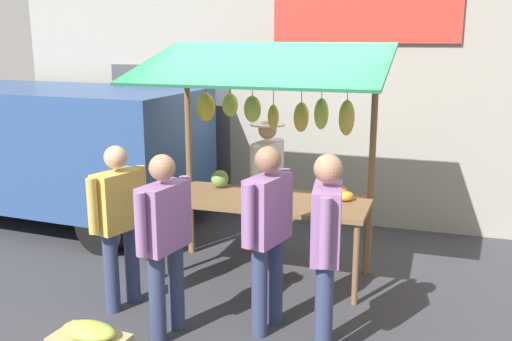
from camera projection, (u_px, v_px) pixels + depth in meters
The scene contains 9 objects.
ground_plane at pixel (265, 275), 6.26m from camera, with size 40.00×40.00×0.00m, color #38383D.
street_backdrop at pixel (310, 100), 7.91m from camera, with size 9.00×0.30×3.40m.
market_stall at pixel (267, 134), 5.97m from camera, with size 2.50×1.46×2.50m.
vendor_with_sunhat at pixel (267, 176), 6.80m from camera, with size 0.41×0.68×1.60m.
shopper_in_striped_shirt at pixel (326, 241), 4.53m from camera, with size 0.29×0.70×1.68m.
shopper_with_shopping_bag at pixel (165, 234), 4.80m from camera, with size 0.30×0.68×1.62m.
shopper_in_grey_tee at pixel (268, 226), 4.90m from camera, with size 0.33×0.69×1.66m.
shopper_with_ponytail at pixel (119, 216), 5.35m from camera, with size 0.35×0.66×1.59m.
parked_van at pixel (36, 142), 7.99m from camera, with size 4.49×2.07×1.88m.
Camera 1 is at (-1.73, 5.57, 2.55)m, focal length 40.06 mm.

